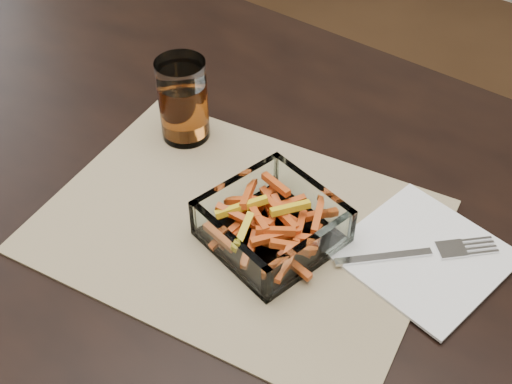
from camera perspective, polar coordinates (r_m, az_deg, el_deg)
dining_table at (r=0.83m, az=-2.09°, el=-7.05°), size 1.60×0.90×0.75m
placemat at (r=0.76m, az=-1.72°, el=-2.99°), size 0.50×0.40×0.00m
glass_bowl at (r=0.73m, az=1.43°, el=-3.02°), size 0.16×0.16×0.05m
tumbler at (r=0.86m, az=-6.47°, el=7.90°), size 0.07×0.07×0.12m
napkin at (r=0.75m, az=14.68°, el=-5.40°), size 0.19×0.19×0.00m
fork at (r=0.75m, az=14.54°, el=-5.24°), size 0.14×0.15×0.00m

